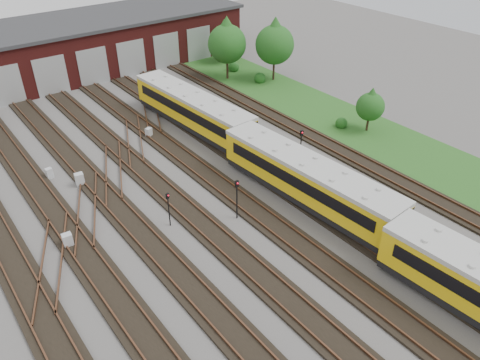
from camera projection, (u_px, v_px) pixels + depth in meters
ground at (253, 239)px, 32.63m from camera, size 120.00×120.00×0.00m
track_network at (246, 234)px, 32.88m from camera, size 30.40×70.00×0.33m
maintenance_shed at (49, 51)px, 57.40m from camera, size 51.00×12.50×6.35m
grass_verge at (334, 117)px, 48.98m from camera, size 8.00×55.00×0.05m
metro_train at (308, 180)px, 35.24m from camera, size 3.78×48.04×3.29m
signal_mast_0 at (168, 205)px, 32.90m from camera, size 0.25×0.24×2.80m
signal_mast_1 at (237, 195)px, 33.45m from camera, size 0.26×0.24×3.28m
signal_mast_2 at (230, 145)px, 39.92m from camera, size 0.28×0.27×3.09m
signal_mast_3 at (301, 141)px, 40.54m from camera, size 0.29×0.27×2.98m
relay_cabinet_0 at (68, 241)px, 31.63m from camera, size 0.70×0.60×1.07m
relay_cabinet_1 at (49, 173)px, 38.99m from camera, size 0.57×0.49×0.88m
relay_cabinet_2 at (80, 180)px, 37.94m from camera, size 0.75×0.65×1.12m
relay_cabinet_3 at (149, 133)px, 45.07m from camera, size 0.70×0.65×0.94m
relay_cabinet_4 at (203, 110)px, 49.16m from camera, size 0.82×0.76×1.11m
tree_0 at (227, 39)px, 55.73m from camera, size 4.62×4.62×7.65m
tree_1 at (224, 35)px, 61.51m from camera, size 3.47×3.47×5.74m
tree_2 at (275, 40)px, 55.37m from camera, size 4.64×4.64×7.68m
tree_3 at (371, 103)px, 44.87m from camera, size 2.74×2.74×4.54m
bush_0 at (342, 122)px, 46.80m from camera, size 1.19×1.19×1.19m
bush_1 at (260, 77)px, 57.01m from camera, size 1.40×1.40×1.40m
bush_2 at (234, 66)px, 60.34m from camera, size 1.37×1.37×1.37m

